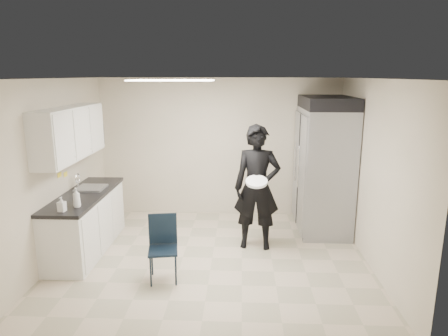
{
  "coord_description": "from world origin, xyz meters",
  "views": [
    {
      "loc": [
        0.42,
        -5.45,
        2.65
      ],
      "look_at": [
        0.16,
        0.2,
        1.33
      ],
      "focal_mm": 32.0,
      "sensor_mm": 36.0,
      "label": 1
    }
  ],
  "objects_px": {
    "lower_counter": "(86,224)",
    "commercial_fridge": "(324,170)",
    "folding_chair": "(163,250)",
    "man_tuxedo": "(257,188)"
  },
  "relations": [
    {
      "from": "lower_counter",
      "to": "man_tuxedo",
      "type": "height_order",
      "value": "man_tuxedo"
    },
    {
      "from": "folding_chair",
      "to": "commercial_fridge",
      "type": "bearing_deg",
      "value": 29.48
    },
    {
      "from": "lower_counter",
      "to": "folding_chair",
      "type": "distance_m",
      "value": 1.62
    },
    {
      "from": "folding_chair",
      "to": "man_tuxedo",
      "type": "relative_size",
      "value": 0.44
    },
    {
      "from": "folding_chair",
      "to": "man_tuxedo",
      "type": "bearing_deg",
      "value": 32.39
    },
    {
      "from": "folding_chair",
      "to": "lower_counter",
      "type": "bearing_deg",
      "value": 137.74
    },
    {
      "from": "lower_counter",
      "to": "commercial_fridge",
      "type": "relative_size",
      "value": 0.9
    },
    {
      "from": "man_tuxedo",
      "to": "commercial_fridge",
      "type": "bearing_deg",
      "value": 39.85
    },
    {
      "from": "folding_chair",
      "to": "man_tuxedo",
      "type": "distance_m",
      "value": 1.77
    },
    {
      "from": "lower_counter",
      "to": "folding_chair",
      "type": "height_order",
      "value": "lower_counter"
    }
  ]
}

